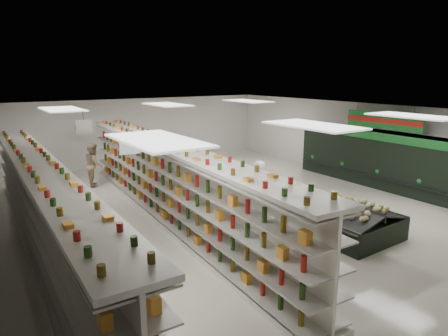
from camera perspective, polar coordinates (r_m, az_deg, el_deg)
floor at (r=13.47m, az=-0.35°, el=-5.55°), size 16.00×16.00×0.00m
ceiling at (r=12.81m, az=-0.37°, el=8.14°), size 14.00×16.00×0.02m
wall_back at (r=20.14m, az=-12.87°, el=5.08°), size 14.00×0.02×3.20m
wall_right at (r=17.78m, az=18.98°, el=3.65°), size 0.02×16.00×3.20m
produce_wall_case at (r=16.60m, az=21.95°, el=1.51°), size 0.93×8.00×2.20m
aisle_sign_near at (r=9.39m, az=-13.33°, el=3.16°), size 0.52×0.06×0.75m
aisle_sign_far at (r=13.19m, az=-19.38°, el=5.58°), size 0.52×0.06×0.75m
hortifruti_banner at (r=16.16m, az=21.79°, el=6.30°), size 0.12×3.20×0.95m
gondola_left at (r=10.61m, az=-24.18°, el=-6.12°), size 1.13×12.99×2.25m
gondola_center at (r=12.09m, az=-7.86°, el=-2.55°), size 1.68×13.56×2.34m
produce_island at (r=12.75m, az=10.41°, el=-4.88°), size 2.45×6.27×0.93m
soda_endcap at (r=18.06m, az=-8.44°, el=1.43°), size 1.21×0.91×1.42m
shopper_main at (r=11.54m, az=4.79°, el=-3.71°), size 0.77×0.55×1.97m
shopper_background at (r=16.61m, az=-18.10°, el=0.46°), size 0.66×0.91×1.71m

